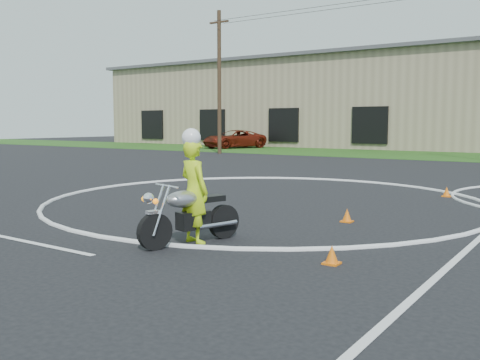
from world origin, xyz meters
The scene contains 7 objects.
ground centered at (0.00, 0.00, 0.00)m, with size 120.00×120.00×0.00m, color black.
grass_strip centered at (0.00, 27.00, 0.01)m, with size 120.00×10.00×0.02m, color #1E4714.
course_markings centered at (2.17, 4.35, 0.01)m, with size 19.05×19.05×0.12m.
primary_motorcycle centered at (1.75, -2.44, 0.55)m, with size 0.96×2.09×1.13m.
rider_primary_grp centered at (1.76, -2.30, 1.01)m, with size 0.79×0.63×2.09m.
pickup_grp centered at (-18.84, 28.25, 0.78)m, with size 4.48×6.19×1.56m.
warehouse centered at (-18.00, 39.99, 4.16)m, with size 41.00×17.00×8.30m.
Camera 1 is at (7.88, -9.74, 2.18)m, focal length 40.00 mm.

